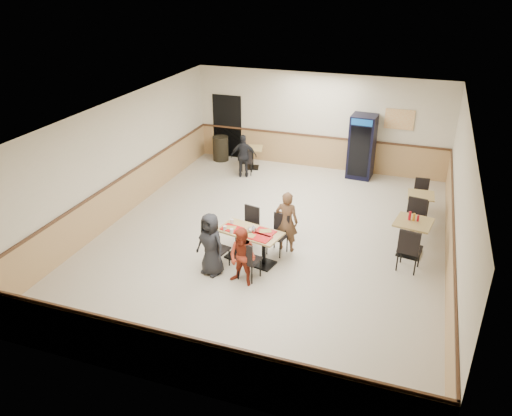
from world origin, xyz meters
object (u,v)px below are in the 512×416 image
at_px(diner_man_opposite, 287,222).
at_px(side_table_near, 412,233).
at_px(trash_bin, 221,148).
at_px(pepsi_cooler, 362,147).
at_px(side_table_far, 420,203).
at_px(diner_woman_left, 211,244).
at_px(lone_diner, 244,156).
at_px(diner_woman_right, 243,257).
at_px(main_table, 250,241).
at_px(back_table, 252,155).

distance_m(diner_man_opposite, side_table_near, 2.79).
bearing_deg(trash_bin, side_table_near, -33.70).
bearing_deg(pepsi_cooler, side_table_far, -48.81).
distance_m(diner_woman_left, diner_man_opposite, 1.89).
bearing_deg(lone_diner, trash_bin, -61.41).
relative_size(diner_man_opposite, side_table_near, 1.62).
xyz_separation_m(diner_woman_right, pepsi_cooler, (1.38, 6.61, 0.34)).
distance_m(diner_woman_right, trash_bin, 7.32).
xyz_separation_m(pepsi_cooler, trash_bin, (-4.61, -0.04, -0.56)).
xyz_separation_m(main_table, side_table_far, (3.40, 3.31, -0.03)).
relative_size(main_table, diner_woman_left, 1.08).
xyz_separation_m(diner_woman_right, side_table_near, (3.14, 2.32, -0.08)).
bearing_deg(lone_diner, pepsi_cooler, -179.89).
height_order(diner_woman_left, side_table_far, diner_woman_left).
distance_m(main_table, side_table_near, 3.60).
height_order(lone_diner, trash_bin, lone_diner).
height_order(diner_woman_left, pepsi_cooler, pepsi_cooler).
bearing_deg(diner_woman_left, side_table_near, 46.81).
relative_size(main_table, trash_bin, 1.83).
bearing_deg(side_table_near, diner_woman_left, -151.14).
bearing_deg(trash_bin, diner_man_opposite, -53.46).
bearing_deg(main_table, pepsi_cooler, 87.44).
distance_m(side_table_far, trash_bin, 6.89).
bearing_deg(side_table_far, diner_man_opposite, -137.07).
relative_size(main_table, back_table, 1.91).
relative_size(diner_woman_right, pepsi_cooler, 0.65).
height_order(main_table, trash_bin, trash_bin).
xyz_separation_m(side_table_near, back_table, (-5.13, 3.90, -0.09)).
xyz_separation_m(diner_woman_left, side_table_near, (3.91, 2.15, -0.14)).
relative_size(diner_man_opposite, pepsi_cooler, 0.74).
bearing_deg(main_table, diner_man_opposite, 62.10).
xyz_separation_m(lone_diner, side_table_near, (5.13, -3.12, -0.12)).
bearing_deg(diner_man_opposite, side_table_far, -137.57).
xyz_separation_m(diner_woman_right, trash_bin, (-3.22, 6.57, -0.22)).
bearing_deg(trash_bin, diner_woman_left, -68.99).
relative_size(diner_woman_left, back_table, 1.77).
relative_size(diner_woman_right, side_table_near, 1.41).
xyz_separation_m(diner_woman_right, side_table_far, (3.24, 4.20, -0.17)).
height_order(diner_woman_right, pepsi_cooler, pepsi_cooler).
relative_size(diner_woman_left, diner_woman_right, 1.10).
bearing_deg(main_table, trash_bin, 130.85).
distance_m(main_table, back_table, 5.64).
bearing_deg(trash_bin, pepsi_cooler, 0.53).
xyz_separation_m(lone_diner, back_table, (0.00, 0.78, -0.21)).
bearing_deg(diner_man_opposite, diner_woman_left, 49.13).
height_order(diner_woman_right, back_table, diner_woman_right).
xyz_separation_m(side_table_near, pepsi_cooler, (-1.76, 4.29, 0.42)).
bearing_deg(main_table, diner_woman_left, -117.90).
relative_size(diner_woman_left, diner_man_opposite, 0.96).
bearing_deg(diner_woman_right, lone_diner, 121.96).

